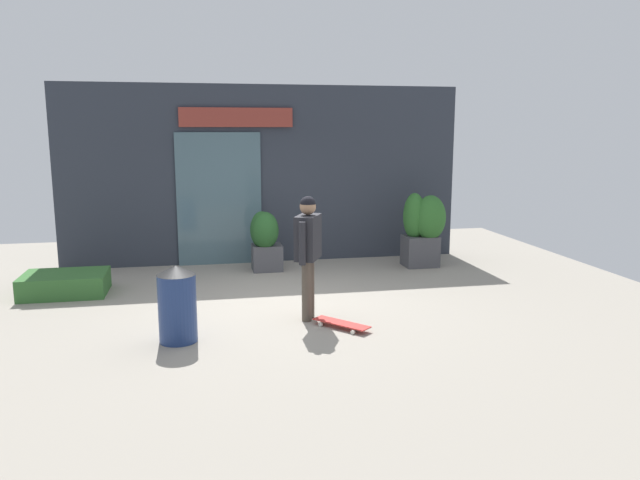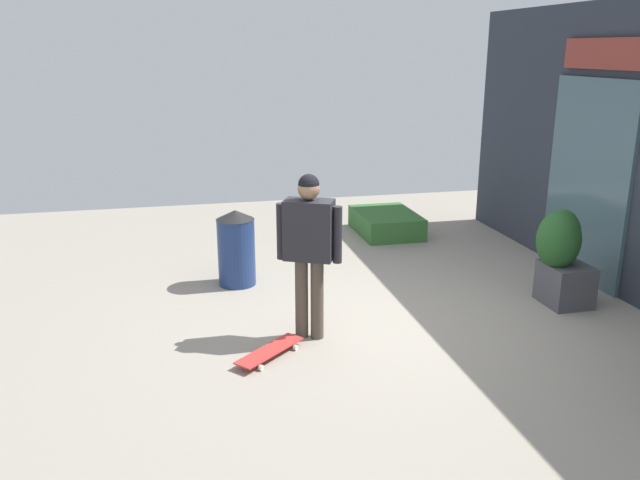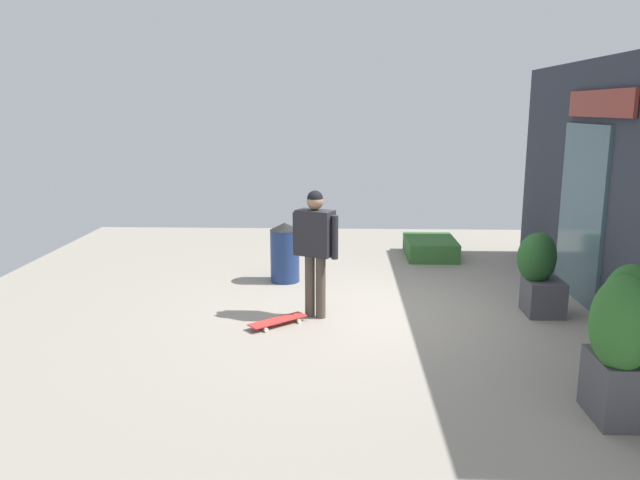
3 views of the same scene
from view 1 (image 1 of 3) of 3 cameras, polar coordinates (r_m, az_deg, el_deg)
name	(u,v)px [view 1 (image 1 of 3)]	position (r m, az deg, el deg)	size (l,w,h in m)	color
ground_plane	(289,304)	(9.07, -2.94, -5.99)	(12.00, 12.00, 0.00)	gray
building_facade	(262,175)	(11.82, -5.41, 6.07)	(7.63, 0.31, 3.37)	#2D333D
skateboarder	(308,244)	(8.10, -1.13, -0.41)	(0.44, 0.60, 1.68)	#4C4238
skateboard	(341,323)	(7.98, 2.02, -7.81)	(0.68, 0.74, 0.08)	red
planter_box_left	(265,238)	(11.04, -5.20, 0.14)	(0.57, 0.60, 1.10)	#47474C
planter_box_right	(423,227)	(11.52, 9.58, 1.20)	(0.75, 0.67, 1.38)	#47474C
trash_bin	(177,303)	(7.58, -13.22, -5.80)	(0.47, 0.47, 0.95)	navy
hedge_ledge	(65,284)	(10.32, -22.75, -3.81)	(1.26, 0.90, 0.34)	#33662D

